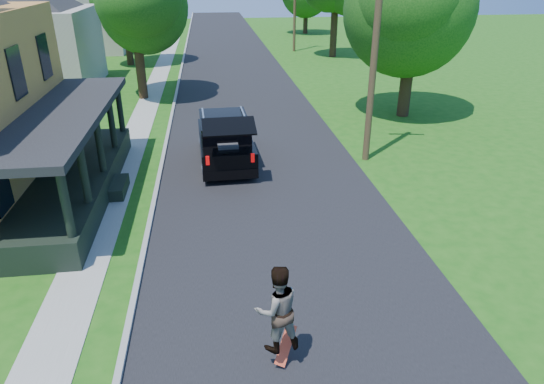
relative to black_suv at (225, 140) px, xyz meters
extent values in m
plane|color=#195210|center=(1.40, -8.57, -0.96)|extent=(140.00, 140.00, 0.00)
cube|color=black|center=(1.40, 11.43, -0.96)|extent=(8.00, 120.00, 0.02)
cube|color=gray|center=(-2.65, 11.43, -0.96)|extent=(0.15, 120.00, 0.12)
cube|color=gray|center=(-4.20, 11.43, -0.96)|extent=(1.30, 120.00, 0.03)
cube|color=black|center=(-5.40, -2.57, -0.51)|extent=(2.40, 10.00, 0.90)
cube|color=black|center=(-5.40, -2.57, 2.04)|extent=(2.60, 10.30, 0.25)
cube|color=#ABA397|center=(-12.10, 15.43, 1.54)|extent=(8.00, 8.00, 5.00)
cube|color=#ABA397|center=(-12.10, 31.43, 1.54)|extent=(8.00, 8.00, 5.00)
cube|color=black|center=(0.00, 0.00, -0.23)|extent=(2.24, 4.99, 0.95)
cube|color=black|center=(-0.01, 0.17, 0.53)|extent=(2.01, 3.11, 0.61)
cube|color=black|center=(-0.01, 0.17, 0.86)|extent=(2.05, 3.21, 0.09)
cube|color=black|center=(0.09, -2.40, 1.33)|extent=(1.94, 1.09, 0.43)
cube|color=#323337|center=(0.05, -1.47, 0.10)|extent=(0.81, 0.70, 0.50)
cube|color=silver|center=(-0.83, 0.14, 0.96)|extent=(0.16, 2.70, 0.07)
cube|color=silver|center=(0.82, 0.20, 0.96)|extent=(0.16, 2.70, 0.07)
cube|color=#990505|center=(-0.74, -2.46, 0.10)|extent=(0.14, 0.07, 0.34)
cube|color=#990505|center=(0.91, -2.40, 0.10)|extent=(0.14, 0.07, 0.34)
cylinder|color=black|center=(-0.96, 1.59, -0.58)|extent=(0.30, 0.77, 0.76)
cylinder|color=black|center=(0.84, 1.66, -0.58)|extent=(0.30, 0.77, 0.76)
cylinder|color=black|center=(-0.84, -1.65, -0.58)|extent=(0.30, 0.77, 0.76)
cylinder|color=black|center=(0.96, -1.59, -0.58)|extent=(0.30, 0.77, 0.76)
imported|color=black|center=(0.55, -11.57, 0.49)|extent=(1.04, 0.88, 1.88)
cube|color=red|center=(0.75, -11.43, -0.56)|extent=(0.56, 0.65, 0.63)
cylinder|color=black|center=(-4.60, 11.45, 0.75)|extent=(0.66, 0.66, 3.42)
sphere|color=#35731E|center=(-4.60, 11.45, 4.24)|extent=(6.29, 6.29, 5.36)
cylinder|color=black|center=(-6.89, 23.02, 0.63)|extent=(0.71, 0.71, 3.18)
cylinder|color=black|center=(9.93, 5.76, 0.83)|extent=(0.85, 0.85, 3.58)
sphere|color=#35731E|center=(9.93, 5.76, 4.68)|extent=(8.13, 8.13, 6.16)
cylinder|color=black|center=(10.67, 24.73, 0.98)|extent=(0.66, 0.66, 3.87)
cylinder|color=black|center=(11.35, 41.23, 0.59)|extent=(0.69, 0.69, 3.10)
cylinder|color=#3F291D|center=(5.90, -0.43, 4.50)|extent=(0.32, 0.32, 10.91)
camera|label=1|loc=(-0.53, -19.03, 6.53)|focal=32.00mm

